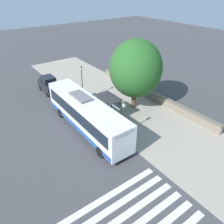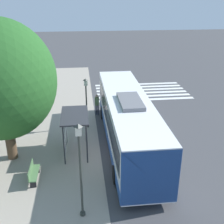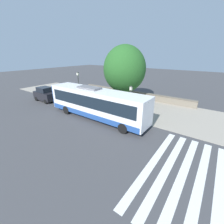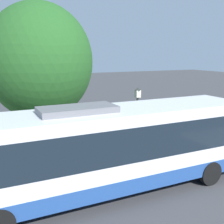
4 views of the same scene
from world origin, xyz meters
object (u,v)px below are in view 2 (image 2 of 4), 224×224
bus (127,120)px  pedestrian (97,103)px  bus_shelter (72,122)px  shade_tree (1,81)px  street_lamp_near (80,164)px  street_lamp_far (86,99)px  bench (33,173)px

bus → pedestrian: 5.49m
bus_shelter → shade_tree: (-3.65, -0.22, 2.75)m
street_lamp_near → street_lamp_far: street_lamp_near is taller
bus_shelter → shade_tree: size_ratio=0.35×
pedestrian → street_lamp_far: street_lamp_far is taller
pedestrian → bench: bearing=-115.1°
bench → bus_shelter: bearing=51.5°
shade_tree → street_lamp_far: bearing=38.9°
bus_shelter → pedestrian: bearing=72.4°
pedestrian → bench: (-3.89, -8.31, -0.55)m
bench → street_lamp_near: size_ratio=0.35×
bus → bench: (-5.48, -3.12, -1.35)m
shade_tree → street_lamp_near: bearing=-52.0°
pedestrian → street_lamp_far: 2.66m
bus → bench: 6.45m
bench → street_lamp_far: size_ratio=0.42×
bus_shelter → bench: 3.71m
bench → street_lamp_near: street_lamp_near is taller
pedestrian → street_lamp_far: (-0.87, -2.21, 1.20)m
pedestrian → shade_tree: bearing=-132.7°
bus → street_lamp_near: street_lamp_near is taller
street_lamp_near → shade_tree: size_ratio=0.56×
pedestrian → bench: 9.19m
bench → street_lamp_far: (3.02, 6.10, 1.75)m
bus → bench: bearing=-150.4°
street_lamp_far → shade_tree: size_ratio=0.46×
bench → street_lamp_near: (2.53, -2.84, 2.21)m
bus → pedestrian: size_ratio=7.11×
pedestrian → shade_tree: (-5.46, -5.91, 3.81)m
bus → pedestrian: bearing=107.0°
street_lamp_near → pedestrian: bearing=83.0°
bus_shelter → bench: bearing=-128.5°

